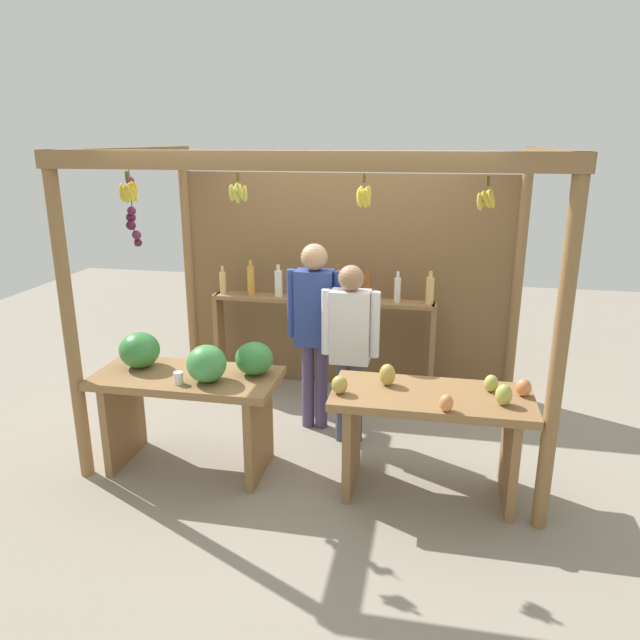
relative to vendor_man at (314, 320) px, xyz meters
The scene contains 7 objects.
ground_plane 1.01m from the vendor_man, 30.38° to the right, with size 12.00×12.00×0.00m, color gray.
market_stall 0.62m from the vendor_man, 77.95° to the left, with size 3.46×2.27×2.43m.
fruit_counter_left 1.20m from the vendor_man, 132.80° to the right, with size 1.41×0.64×1.06m.
fruit_counter_right 1.41m from the vendor_man, 40.31° to the right, with size 1.42×0.64×0.94m.
bottle_shelf_unit 0.77m from the vendor_man, 96.05° to the left, with size 2.22×0.22×1.36m.
vendor_man is the anchor object (origin of this frame).
vendor_woman 0.41m from the vendor_man, 30.64° to the right, with size 0.48×0.21×1.54m.
Camera 1 is at (0.90, -4.75, 2.49)m, focal length 33.56 mm.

